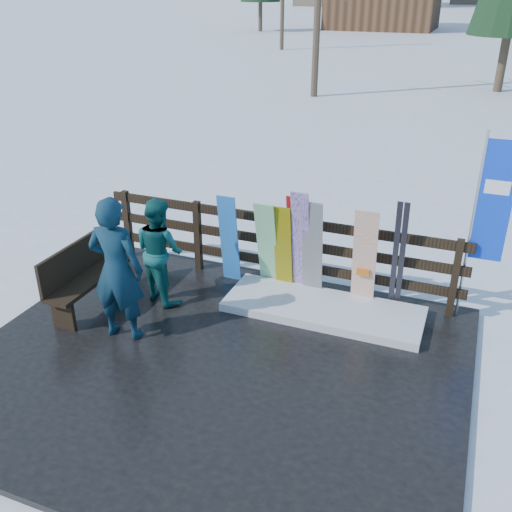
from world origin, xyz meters
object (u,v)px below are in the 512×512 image
at_px(snowboard_3, 301,244).
at_px(snowboard_5, 364,259).
at_px(person_front, 117,270).
at_px(snowboard_0, 229,239).
at_px(snowboard_1, 267,246).
at_px(snowboard_4, 312,250).
at_px(snowboard_2, 283,249).
at_px(bench, 84,274).
at_px(rental_flag, 489,209).
at_px(person_back, 160,250).

relative_size(snowboard_3, snowboard_5, 1.11).
height_order(snowboard_5, person_front, person_front).
bearing_deg(snowboard_0, snowboard_1, 0.00).
xyz_separation_m(snowboard_1, snowboard_4, (0.69, -0.00, 0.05)).
bearing_deg(snowboard_3, snowboard_0, 180.00).
bearing_deg(snowboard_3, snowboard_5, 0.00).
bearing_deg(snowboard_2, snowboard_5, 0.00).
height_order(bench, rental_flag, rental_flag).
height_order(snowboard_1, snowboard_5, snowboard_5).
bearing_deg(snowboard_4, snowboard_2, -180.00).
bearing_deg(rental_flag, bench, -161.50).
relative_size(snowboard_4, person_back, 0.98).
xyz_separation_m(bench, snowboard_1, (2.20, 1.44, 0.19)).
distance_m(bench, snowboard_0, 2.16).
relative_size(snowboard_2, snowboard_4, 0.92).
distance_m(rental_flag, person_back, 4.44).
relative_size(snowboard_2, rental_flag, 0.54).
height_order(rental_flag, person_back, rental_flag).
bearing_deg(snowboard_5, snowboard_2, -180.00).
relative_size(snowboard_2, snowboard_3, 0.84).
xyz_separation_m(bench, rental_flag, (5.11, 1.71, 1.09)).
relative_size(snowboard_1, snowboard_3, 0.87).
bearing_deg(snowboard_5, snowboard_0, 180.00).
distance_m(bench, snowboard_4, 3.24).
height_order(bench, snowboard_5, snowboard_5).
distance_m(snowboard_0, snowboard_5, 2.05).
relative_size(snowboard_1, rental_flag, 0.56).
bearing_deg(rental_flag, snowboard_2, -174.20).
bearing_deg(snowboard_4, bench, -153.54).
relative_size(snowboard_1, person_back, 0.94).
relative_size(rental_flag, person_back, 1.68).
xyz_separation_m(snowboard_5, person_front, (-2.75, -1.88, 0.22)).
bearing_deg(rental_flag, snowboard_1, -174.69).
bearing_deg(person_front, snowboard_4, -143.75).
height_order(snowboard_2, rental_flag, rental_flag).
height_order(snowboard_2, person_front, person_front).
bearing_deg(snowboard_4, snowboard_3, 180.00).
height_order(snowboard_3, person_back, snowboard_3).
bearing_deg(snowboard_2, rental_flag, 5.80).
distance_m(snowboard_0, person_front, 2.02).
relative_size(snowboard_4, person_front, 0.79).
xyz_separation_m(snowboard_0, person_back, (-0.70, -0.84, 0.06)).
height_order(snowboard_0, snowboard_5, snowboard_5).
height_order(snowboard_3, person_front, person_front).
xyz_separation_m(snowboard_2, person_front, (-1.56, -1.88, 0.27)).
height_order(snowboard_0, snowboard_2, snowboard_0).
relative_size(snowboard_5, person_back, 0.97).
bearing_deg(person_front, snowboard_0, -117.37).
bearing_deg(snowboard_2, snowboard_1, 180.00).
bearing_deg(rental_flag, snowboard_0, -175.61).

